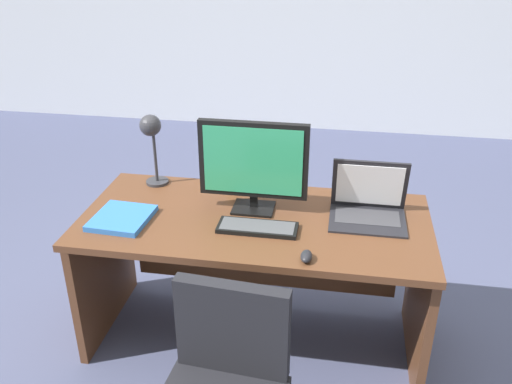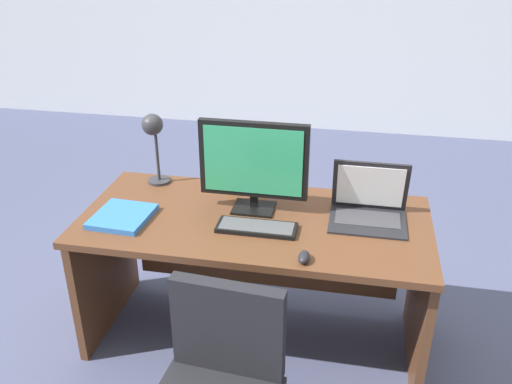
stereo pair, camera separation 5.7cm
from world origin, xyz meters
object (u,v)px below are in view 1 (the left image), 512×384
at_px(mouse, 306,256).
at_px(desk_lamp, 152,135).
at_px(monitor, 253,163).
at_px(desk, 256,250).
at_px(laptop, 369,200).
at_px(coffee_mug, 234,180).
at_px(keyboard, 257,228).
at_px(book, 122,218).

xyz_separation_m(mouse, desk_lamp, (-0.85, 0.59, 0.27)).
bearing_deg(monitor, desk, -61.34).
relative_size(laptop, desk_lamp, 0.90).
height_order(mouse, coffee_mug, coffee_mug).
distance_m(keyboard, coffee_mug, 0.46).
bearing_deg(coffee_mug, mouse, -55.43).
bearing_deg(monitor, mouse, -54.14).
bearing_deg(desk, laptop, 8.14).
distance_m(monitor, desk_lamp, 0.59).
bearing_deg(keyboard, mouse, -41.62).
height_order(monitor, laptop, monitor).
relative_size(monitor, keyboard, 1.42).
relative_size(desk, mouse, 19.01).
height_order(laptop, keyboard, laptop).
distance_m(monitor, book, 0.67).
bearing_deg(monitor, book, -160.07).
bearing_deg(book, laptop, 12.43).
relative_size(desk_lamp, book, 1.35).
bearing_deg(keyboard, coffee_mug, 114.97).
bearing_deg(mouse, monitor, 125.86).
relative_size(monitor, book, 1.79).
distance_m(monitor, coffee_mug, 0.34).
bearing_deg(coffee_mug, keyboard, -65.03).
bearing_deg(coffee_mug, monitor, -57.84).
distance_m(laptop, desk_lamp, 1.14).
height_order(keyboard, desk_lamp, desk_lamp).
relative_size(keyboard, book, 1.26).
bearing_deg(keyboard, desk, 101.42).
relative_size(mouse, coffee_mug, 0.88).
bearing_deg(monitor, laptop, 3.84).
xyz_separation_m(desk, book, (-0.61, -0.18, 0.22)).
relative_size(desk, laptop, 4.67).
distance_m(keyboard, book, 0.64).
height_order(book, coffee_mug, coffee_mug).
distance_m(book, coffee_mug, 0.63).
height_order(desk, desk_lamp, desk_lamp).
xyz_separation_m(mouse, book, (-0.88, 0.19, -0.01)).
height_order(monitor, mouse, monitor).
height_order(monitor, coffee_mug, monitor).
height_order(desk, coffee_mug, coffee_mug).
bearing_deg(laptop, desk, -171.86).
xyz_separation_m(book, coffee_mug, (0.45, 0.44, 0.03)).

